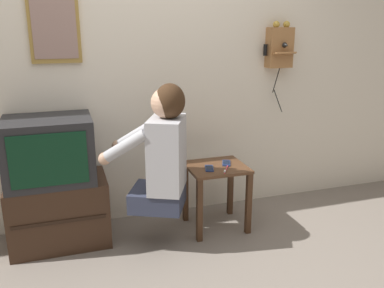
# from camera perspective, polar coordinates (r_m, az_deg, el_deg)

# --- Properties ---
(wall_back) EXTENTS (6.80, 0.05, 2.55)m
(wall_back) POSITION_cam_1_polar(r_m,az_deg,el_deg) (3.19, -6.63, 11.57)
(wall_back) COLOR silver
(wall_back) RESTS_ON ground_plane
(side_table) EXTENTS (0.44, 0.40, 0.51)m
(side_table) POSITION_cam_1_polar(r_m,az_deg,el_deg) (3.14, 3.43, -5.21)
(side_table) COLOR #51331E
(side_table) RESTS_ON ground_plane
(person) EXTENTS (0.63, 0.55, 0.88)m
(person) POSITION_cam_1_polar(r_m,az_deg,el_deg) (2.77, -4.16, -1.00)
(person) COLOR #2D3347
(person) RESTS_ON ground_plane
(tv_stand) EXTENTS (0.68, 0.44, 0.48)m
(tv_stand) POSITION_cam_1_polar(r_m,az_deg,el_deg) (3.12, -18.08, -8.99)
(tv_stand) COLOR #382316
(tv_stand) RESTS_ON ground_plane
(television) EXTENTS (0.59, 0.46, 0.45)m
(television) POSITION_cam_1_polar(r_m,az_deg,el_deg) (2.96, -19.40, -0.82)
(television) COLOR #232326
(television) RESTS_ON tv_stand
(wall_phone_antique) EXTENTS (0.25, 0.19, 0.75)m
(wall_phone_antique) POSITION_cam_1_polar(r_m,az_deg,el_deg) (3.49, 12.18, 13.18)
(wall_phone_antique) COLOR #9E6B3D
(framed_picture) EXTENTS (0.34, 0.03, 0.46)m
(framed_picture) POSITION_cam_1_polar(r_m,az_deg,el_deg) (3.07, -18.74, 14.95)
(framed_picture) COLOR olive
(cell_phone_held) EXTENTS (0.09, 0.14, 0.01)m
(cell_phone_held) POSITION_cam_1_polar(r_m,az_deg,el_deg) (3.02, 2.44, -3.42)
(cell_phone_held) COLOR navy
(cell_phone_held) RESTS_ON side_table
(cell_phone_spare) EXTENTS (0.10, 0.14, 0.01)m
(cell_phone_spare) POSITION_cam_1_polar(r_m,az_deg,el_deg) (3.14, 4.84, -2.68)
(cell_phone_spare) COLOR navy
(cell_phone_spare) RESTS_ON side_table
(toothbrush) EXTENTS (0.09, 0.14, 0.02)m
(toothbrush) POSITION_cam_1_polar(r_m,az_deg,el_deg) (3.00, 4.78, -3.62)
(toothbrush) COLOR #D83F4C
(toothbrush) RESTS_ON side_table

